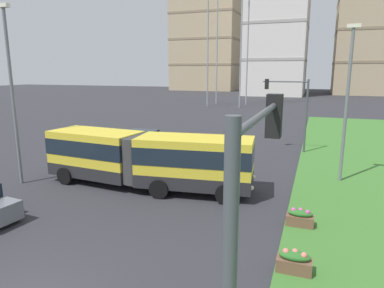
{
  "coord_description": "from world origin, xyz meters",
  "views": [
    {
      "loc": [
        7.3,
        -6.14,
        6.36
      ],
      "look_at": [
        0.59,
        12.37,
        2.2
      ],
      "focal_mm": 32.23,
      "sensor_mm": 36.0,
      "label": 1
    }
  ],
  "objects_px": {
    "car_black_sedan": "(144,140)",
    "streetlight_left": "(12,90)",
    "apartment_tower_centre": "(378,17)",
    "articulated_bus": "(146,158)",
    "traffic_light_near_right": "(250,241)",
    "apartment_tower_west": "(207,29)",
    "flower_planter_1": "(294,261)",
    "apartment_tower_westcentre": "(278,10)",
    "flower_planter_2": "(300,217)",
    "traffic_light_far_right": "(292,102)",
    "streetlight_median": "(347,99)"
  },
  "relations": [
    {
      "from": "car_black_sedan",
      "to": "streetlight_left",
      "type": "bearing_deg",
      "value": -103.25
    },
    {
      "from": "car_black_sedan",
      "to": "apartment_tower_centre",
      "type": "distance_m",
      "value": 93.27
    },
    {
      "from": "articulated_bus",
      "to": "traffic_light_near_right",
      "type": "distance_m",
      "value": 14.68
    },
    {
      "from": "streetlight_left",
      "to": "apartment_tower_west",
      "type": "height_order",
      "value": "apartment_tower_west"
    },
    {
      "from": "flower_planter_1",
      "to": "apartment_tower_westcentre",
      "type": "xyz_separation_m",
      "value": [
        -11.2,
        89.43,
        22.17
      ]
    },
    {
      "from": "streetlight_left",
      "to": "flower_planter_2",
      "type": "bearing_deg",
      "value": -1.93
    },
    {
      "from": "traffic_light_far_right",
      "to": "apartment_tower_west",
      "type": "distance_m",
      "value": 97.64
    },
    {
      "from": "streetlight_left",
      "to": "apartment_tower_westcentre",
      "type": "bearing_deg",
      "value": 87.13
    },
    {
      "from": "articulated_bus",
      "to": "streetlight_left",
      "type": "relative_size",
      "value": 1.22
    },
    {
      "from": "apartment_tower_west",
      "to": "apartment_tower_westcentre",
      "type": "xyz_separation_m",
      "value": [
        25.78,
        -17.66,
        1.89
      ]
    },
    {
      "from": "traffic_light_near_right",
      "to": "apartment_tower_west",
      "type": "xyz_separation_m",
      "value": [
        -36.57,
        113.25,
        16.62
      ]
    },
    {
      "from": "car_black_sedan",
      "to": "flower_planter_2",
      "type": "bearing_deg",
      "value": -40.14
    },
    {
      "from": "traffic_light_far_right",
      "to": "apartment_tower_westcentre",
      "type": "bearing_deg",
      "value": 97.66
    },
    {
      "from": "flower_planter_2",
      "to": "apartment_tower_centre",
      "type": "bearing_deg",
      "value": 81.5
    },
    {
      "from": "articulated_bus",
      "to": "flower_planter_1",
      "type": "xyz_separation_m",
      "value": [
        8.32,
        -5.96,
        -1.23
      ]
    },
    {
      "from": "streetlight_left",
      "to": "car_black_sedan",
      "type": "bearing_deg",
      "value": 76.75
    },
    {
      "from": "flower_planter_2",
      "to": "apartment_tower_westcentre",
      "type": "relative_size",
      "value": 0.02
    },
    {
      "from": "articulated_bus",
      "to": "apartment_tower_west",
      "type": "bearing_deg",
      "value": 105.82
    },
    {
      "from": "articulated_bus",
      "to": "traffic_light_far_right",
      "type": "relative_size",
      "value": 2.08
    },
    {
      "from": "traffic_light_near_right",
      "to": "apartment_tower_west",
      "type": "height_order",
      "value": "apartment_tower_west"
    },
    {
      "from": "flower_planter_2",
      "to": "apartment_tower_centre",
      "type": "relative_size",
      "value": 0.03
    },
    {
      "from": "streetlight_median",
      "to": "apartment_tower_west",
      "type": "height_order",
      "value": "apartment_tower_west"
    },
    {
      "from": "streetlight_median",
      "to": "flower_planter_1",
      "type": "bearing_deg",
      "value": -100.08
    },
    {
      "from": "articulated_bus",
      "to": "streetlight_median",
      "type": "distance_m",
      "value": 11.71
    },
    {
      "from": "flower_planter_1",
      "to": "apartment_tower_west",
      "type": "height_order",
      "value": "apartment_tower_west"
    },
    {
      "from": "car_black_sedan",
      "to": "streetlight_left",
      "type": "distance_m",
      "value": 11.69
    },
    {
      "from": "traffic_light_near_right",
      "to": "apartment_tower_west",
      "type": "bearing_deg",
      "value": 107.9
    },
    {
      "from": "traffic_light_far_right",
      "to": "apartment_tower_centre",
      "type": "xyz_separation_m",
      "value": [
        16.15,
        83.62,
        17.17
      ]
    },
    {
      "from": "flower_planter_2",
      "to": "traffic_light_near_right",
      "type": "relative_size",
      "value": 0.18
    },
    {
      "from": "car_black_sedan",
      "to": "apartment_tower_westcentre",
      "type": "xyz_separation_m",
      "value": [
        1.82,
        74.88,
        21.85
      ]
    },
    {
      "from": "flower_planter_1",
      "to": "flower_planter_2",
      "type": "relative_size",
      "value": 1.0
    },
    {
      "from": "flower_planter_2",
      "to": "streetlight_median",
      "type": "height_order",
      "value": "streetlight_median"
    },
    {
      "from": "articulated_bus",
      "to": "flower_planter_2",
      "type": "xyz_separation_m",
      "value": [
        8.32,
        -2.38,
        -1.23
      ]
    },
    {
      "from": "apartment_tower_west",
      "to": "apartment_tower_westcentre",
      "type": "bearing_deg",
      "value": -34.42
    },
    {
      "from": "apartment_tower_centre",
      "to": "traffic_light_far_right",
      "type": "bearing_deg",
      "value": -100.93
    },
    {
      "from": "articulated_bus",
      "to": "apartment_tower_centre",
      "type": "relative_size",
      "value": 0.28
    },
    {
      "from": "apartment_tower_westcentre",
      "to": "apartment_tower_centre",
      "type": "bearing_deg",
      "value": 24.65
    },
    {
      "from": "articulated_bus",
      "to": "traffic_light_near_right",
      "type": "height_order",
      "value": "traffic_light_near_right"
    },
    {
      "from": "traffic_light_near_right",
      "to": "apartment_tower_centre",
      "type": "relative_size",
      "value": 0.14
    },
    {
      "from": "flower_planter_1",
      "to": "apartment_tower_westcentre",
      "type": "distance_m",
      "value": 92.82
    },
    {
      "from": "traffic_light_near_right",
      "to": "flower_planter_2",
      "type": "bearing_deg",
      "value": 87.65
    },
    {
      "from": "streetlight_median",
      "to": "apartment_tower_westcentre",
      "type": "bearing_deg",
      "value": 99.44
    },
    {
      "from": "streetlight_median",
      "to": "car_black_sedan",
      "type": "bearing_deg",
      "value": 165.46
    },
    {
      "from": "traffic_light_near_right",
      "to": "apartment_tower_centre",
      "type": "xyz_separation_m",
      "value": [
        15.01,
        107.43,
        17.05
      ]
    },
    {
      "from": "articulated_bus",
      "to": "traffic_light_far_right",
      "type": "height_order",
      "value": "traffic_light_far_right"
    },
    {
      "from": "traffic_light_near_right",
      "to": "apartment_tower_westcentre",
      "type": "relative_size",
      "value": 0.13
    },
    {
      "from": "traffic_light_far_right",
      "to": "apartment_tower_centre",
      "type": "height_order",
      "value": "apartment_tower_centre"
    },
    {
      "from": "traffic_light_near_right",
      "to": "streetlight_median",
      "type": "height_order",
      "value": "streetlight_median"
    },
    {
      "from": "streetlight_left",
      "to": "streetlight_median",
      "type": "bearing_deg",
      "value": 20.76
    },
    {
      "from": "articulated_bus",
      "to": "traffic_light_near_right",
      "type": "bearing_deg",
      "value": -56.84
    }
  ]
}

